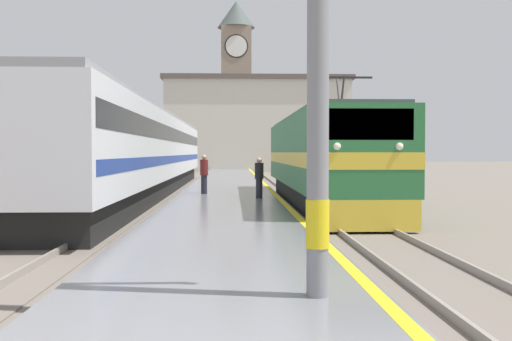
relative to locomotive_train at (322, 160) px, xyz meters
name	(u,v)px	position (x,y,z in m)	size (l,w,h in m)	color
ground_plane	(229,190)	(-3.62, 10.20, -1.82)	(200.00, 200.00, 0.00)	#70665B
platform	(229,194)	(-3.62, 5.20, -1.65)	(4.28, 140.00, 0.34)	slate
rail_track_near	(305,196)	(0.00, 5.20, -1.79)	(2.84, 140.00, 0.16)	#70665B
rail_track_far	(141,197)	(-7.72, 5.20, -1.79)	(2.84, 140.00, 0.16)	#70665B
locomotive_train	(322,160)	(0.00, 0.00, 0.00)	(2.92, 15.95, 4.52)	black
passenger_train	(148,151)	(-7.72, 7.56, 0.34)	(2.92, 36.57, 4.02)	black
person_on_platform	(259,177)	(-2.40, 0.25, -0.67)	(0.34, 0.34, 1.58)	#23232D
second_waiting_passenger	(204,173)	(-4.65, 2.72, -0.61)	(0.34, 0.34, 1.68)	#23232D
clock_tower	(236,79)	(-2.92, 55.80, 9.88)	(4.84, 4.84, 21.86)	gray
station_building	(257,124)	(-0.70, 43.26, 3.38)	(20.48, 6.96, 10.34)	beige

